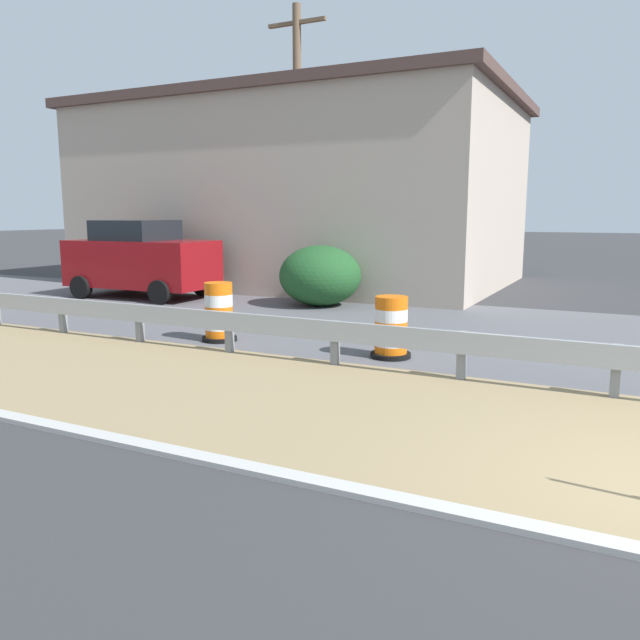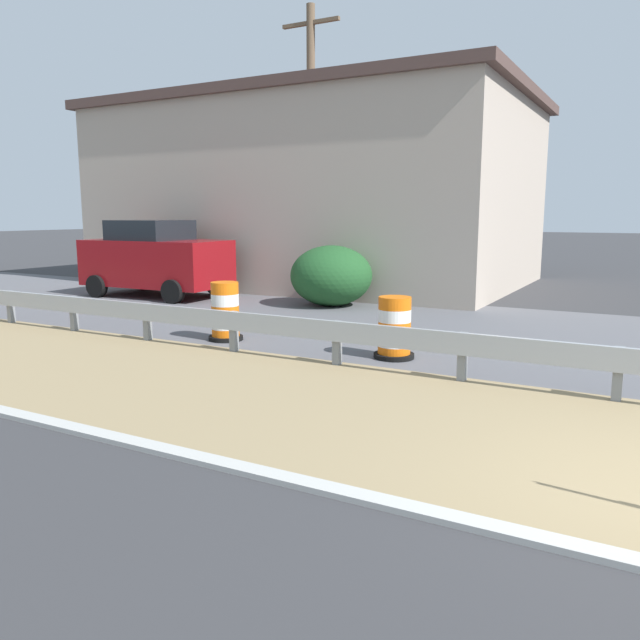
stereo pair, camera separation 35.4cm
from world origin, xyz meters
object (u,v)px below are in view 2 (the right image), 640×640
traffic_barrel_close (225,314)px  car_mid_far_lane (156,259)px  utility_pole_near (311,148)px  traffic_barrel_nearest (394,331)px

traffic_barrel_close → car_mid_far_lane: (4.16, 5.64, 0.59)m
car_mid_far_lane → utility_pole_near: bearing=36.4°
traffic_barrel_close → utility_pole_near: (6.96, 2.11, 3.73)m
traffic_barrel_nearest → utility_pole_near: bearing=38.6°
traffic_barrel_close → utility_pole_near: size_ratio=0.14×
car_mid_far_lane → utility_pole_near: (2.80, -3.53, 3.14)m
traffic_barrel_nearest → traffic_barrel_close: traffic_barrel_close is taller
car_mid_far_lane → traffic_barrel_nearest: bearing=-26.1°
utility_pole_near → traffic_barrel_close: bearing=-163.1°
car_mid_far_lane → traffic_barrel_close: bearing=-38.4°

